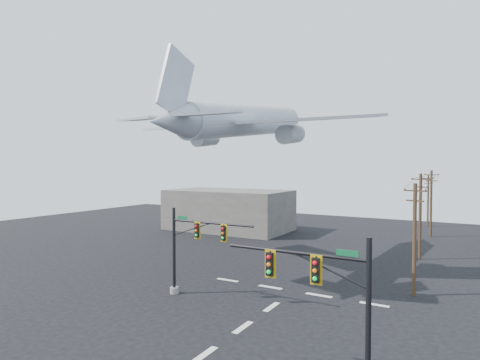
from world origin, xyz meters
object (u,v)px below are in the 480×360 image
Objects in this scene: utility_pole_b at (420,215)px; utility_pole_d at (428,200)px; airliner at (247,121)px; signal_mast_far at (190,249)px; utility_pole_c at (431,202)px; signal_mast_near at (334,308)px; utility_pole_a at (414,237)px.

utility_pole_d is (-1.31, 25.11, -0.33)m from utility_pole_b.
utility_pole_d is 0.30× the size of airliner.
utility_pole_b is (13.42, 21.36, 1.11)m from signal_mast_far.
utility_pole_c is 0.33× the size of airliner.
utility_pole_a is at bearing 84.72° from signal_mast_near.
utility_pole_a is 1.02× the size of utility_pole_d.
airliner is (-14.05, 17.84, 10.37)m from signal_mast_near.
utility_pole_c reaches higher than utility_pole_b.
airliner reaches higher than utility_pole_d.
utility_pole_b is 25.15m from utility_pole_d.
utility_pole_d is at bearing 90.81° from signal_mast_near.
utility_pole_a is 18.38m from airliner.
utility_pole_d is at bearing -20.04° from airliner.
utility_pole_a reaches higher than signal_mast_near.
signal_mast_far is 0.85× the size of utility_pole_a.
utility_pole_c is 31.00m from airliner.
utility_pole_c is (0.41, 43.65, 1.10)m from signal_mast_near.
utility_pole_a is at bearing -89.43° from utility_pole_d.
utility_pole_b is at bearing 88.88° from signal_mast_near.
utility_pole_c reaches higher than utility_pole_a.
signal_mast_near is at bearing -88.39° from utility_pole_b.
airliner reaches higher than signal_mast_far.
utility_pole_a is 12.91m from utility_pole_b.
signal_mast_far is 0.80× the size of utility_pole_b.
utility_pole_b reaches higher than utility_pole_d.
utility_pole_d is (-1.17, 9.86, -0.43)m from utility_pole_c.
utility_pole_b is 1.08× the size of utility_pole_d.
signal_mast_far is 15.09m from airliner.
airliner is at bearing -113.17° from utility_pole_d.
utility_pole_b is 0.32× the size of airliner.
signal_mast_near is 0.83× the size of utility_pole_d.
utility_pole_b is at bearing -53.72° from airliner.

